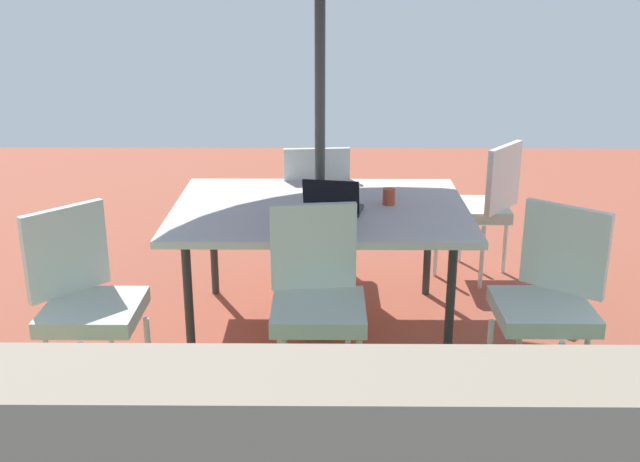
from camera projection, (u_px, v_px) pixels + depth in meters
ground_plane at (320, 326)px, 4.70m from camera, size 10.00×10.00×0.02m
dining_table at (320, 214)px, 4.47m from camera, size 1.73×1.26×0.77m
chair_southwest at (482, 203)px, 5.27m from camera, size 0.58×0.58×0.98m
chair_northwest at (549, 295)px, 3.75m from camera, size 0.58×0.58×0.98m
chair_south at (315, 204)px, 5.23m from camera, size 0.47×0.48×0.98m
chair_northeast at (86, 296)px, 3.74m from camera, size 0.59×0.59×0.98m
chair_north at (316, 295)px, 3.76m from camera, size 0.47×0.48×0.98m
laptop at (333, 205)px, 4.32m from camera, size 0.36×0.30×0.21m
cup at (389, 197)px, 4.47m from camera, size 0.07×0.07×0.10m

